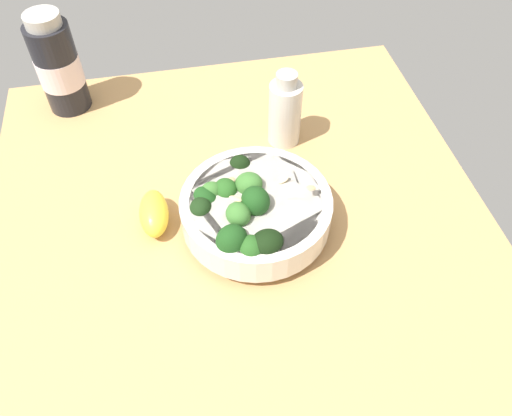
# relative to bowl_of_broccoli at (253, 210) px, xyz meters

# --- Properties ---
(ground_plane) EXTENTS (0.72, 0.72, 0.05)m
(ground_plane) POSITION_rel_bowl_of_broccoli_xyz_m (-0.02, 0.04, -0.06)
(ground_plane) COLOR tan
(bowl_of_broccoli) EXTENTS (0.21, 0.21, 0.09)m
(bowl_of_broccoli) POSITION_rel_bowl_of_broccoli_xyz_m (0.00, 0.00, 0.00)
(bowl_of_broccoli) COLOR silver
(bowl_of_broccoli) RESTS_ON ground_plane
(lemon_wedge) EXTENTS (0.04, 0.08, 0.04)m
(lemon_wedge) POSITION_rel_bowl_of_broccoli_xyz_m (-0.13, 0.04, -0.02)
(lemon_wedge) COLOR yellow
(lemon_wedge) RESTS_ON ground_plane
(bottle_tall) EXTENTS (0.07, 0.07, 0.17)m
(bottle_tall) POSITION_rel_bowl_of_broccoli_xyz_m (-0.26, 0.33, 0.04)
(bottle_tall) COLOR black
(bottle_tall) RESTS_ON ground_plane
(bottle_short) EXTENTS (0.05, 0.05, 0.13)m
(bottle_short) POSITION_rel_bowl_of_broccoli_xyz_m (0.08, 0.17, 0.02)
(bottle_short) COLOR beige
(bottle_short) RESTS_ON ground_plane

